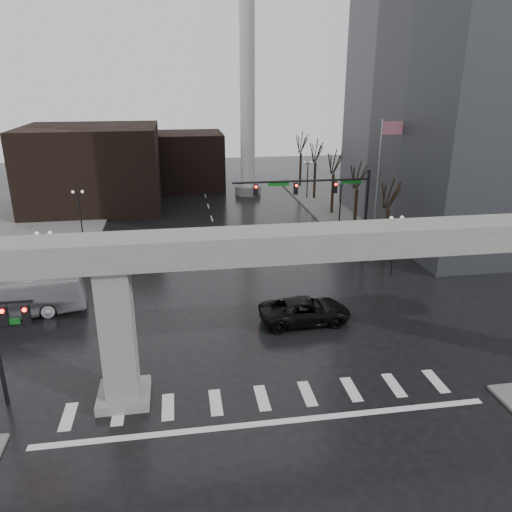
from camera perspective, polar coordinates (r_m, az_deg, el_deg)
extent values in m
plane|color=black|center=(27.56, 0.34, -14.71)|extent=(160.00, 160.00, 0.00)
cube|color=slate|center=(67.34, 17.53, 5.55)|extent=(28.00, 36.00, 0.15)
cube|color=gray|center=(23.95, 0.38, 1.26)|extent=(48.00, 2.20, 1.40)
cube|color=gray|center=(25.61, -15.48, -8.84)|extent=(1.60, 1.60, 7.30)
cube|color=gray|center=(27.36, -14.82, -15.12)|extent=(2.60, 2.60, 0.50)
cube|color=#5D5D62|center=(58.11, 26.39, 23.27)|extent=(22.00, 26.00, 42.00)
cube|color=black|center=(66.07, -18.12, 9.61)|extent=(16.00, 14.00, 10.00)
cube|color=black|center=(75.32, -7.75, 10.77)|extent=(10.00, 10.00, 8.00)
cylinder|color=silver|center=(69.09, -1.00, 19.31)|extent=(2.00, 2.00, 30.00)
cylinder|color=gray|center=(70.70, -0.93, 7.55)|extent=(3.60, 3.60, 1.20)
cylinder|color=black|center=(45.88, 12.44, 4.68)|extent=(0.24, 0.24, 8.00)
cylinder|color=black|center=(43.34, 5.25, 8.54)|extent=(12.00, 0.18, 0.18)
cube|color=black|center=(44.30, 9.03, 7.76)|extent=(0.35, 0.30, 1.00)
cube|color=black|center=(43.36, 4.58, 7.68)|extent=(0.35, 0.30, 1.00)
cube|color=black|center=(42.68, -0.04, 7.55)|extent=(0.35, 0.30, 1.00)
sphere|color=#FF0C05|center=(44.07, 9.12, 8.09)|extent=(0.20, 0.20, 0.20)
cube|color=#0C5814|center=(44.69, 10.91, 8.35)|extent=(1.80, 0.05, 0.35)
cube|color=#0C5814|center=(42.94, 2.63, 8.22)|extent=(1.80, 0.05, 0.35)
cylinder|color=black|center=(26.27, -26.24, -4.78)|extent=(2.00, 0.14, 0.14)
cube|color=black|center=(26.65, -26.85, -6.08)|extent=(0.35, 0.30, 1.00)
cube|color=black|center=(26.35, -24.78, -6.03)|extent=(0.35, 0.30, 1.00)
cube|color=#0C5814|center=(26.82, -26.94, -6.76)|extent=(1.60, 0.05, 0.30)
cylinder|color=silver|center=(49.13, 13.69, 7.97)|extent=(0.12, 0.12, 12.00)
cube|color=red|center=(48.78, 15.32, 13.95)|extent=(2.00, 0.03, 1.20)
cylinder|color=black|center=(42.38, 15.46, 0.90)|extent=(0.14, 0.14, 4.80)
cube|color=black|center=(41.71, 15.75, 3.96)|extent=(0.90, 0.06, 0.06)
sphere|color=silver|center=(41.47, 15.21, 4.21)|extent=(0.32, 0.32, 0.32)
sphere|color=silver|center=(41.84, 16.34, 4.24)|extent=(0.32, 0.32, 0.32)
cylinder|color=black|center=(54.87, 9.59, 5.60)|extent=(0.14, 0.14, 4.80)
cube|color=black|center=(54.36, 9.73, 8.00)|extent=(0.90, 0.06, 0.06)
sphere|color=silver|center=(54.18, 9.29, 8.21)|extent=(0.32, 0.32, 0.32)
sphere|color=silver|center=(54.46, 10.20, 8.21)|extent=(0.32, 0.32, 0.32)
cylinder|color=black|center=(67.96, 5.89, 8.50)|extent=(0.14, 0.14, 4.80)
cube|color=black|center=(67.54, 5.96, 10.46)|extent=(0.90, 0.06, 0.06)
sphere|color=silver|center=(67.39, 5.59, 10.62)|extent=(0.32, 0.32, 0.32)
sphere|color=silver|center=(67.62, 6.34, 10.63)|extent=(0.32, 0.32, 0.32)
cylinder|color=black|center=(39.94, -22.64, -1.10)|extent=(0.14, 0.14, 4.80)
cube|color=black|center=(39.22, -23.09, 2.11)|extent=(0.90, 0.06, 0.06)
sphere|color=silver|center=(39.28, -23.76, 2.34)|extent=(0.32, 0.32, 0.32)
sphere|color=silver|center=(39.06, -22.49, 2.43)|extent=(0.32, 0.32, 0.32)
cylinder|color=black|center=(53.01, -19.41, 4.24)|extent=(0.14, 0.14, 4.80)
cube|color=black|center=(52.48, -19.70, 6.71)|extent=(0.90, 0.06, 0.06)
sphere|color=silver|center=(52.52, -20.21, 6.88)|extent=(0.32, 0.32, 0.32)
sphere|color=silver|center=(52.35, -19.24, 6.96)|extent=(0.32, 0.32, 0.32)
cylinder|color=black|center=(66.46, -17.45, 7.44)|extent=(0.14, 0.14, 4.80)
cube|color=black|center=(66.04, -17.66, 9.43)|extent=(0.90, 0.06, 0.06)
sphere|color=silver|center=(66.07, -18.07, 9.57)|extent=(0.32, 0.32, 0.32)
sphere|color=silver|center=(65.94, -17.29, 9.63)|extent=(0.32, 0.32, 0.32)
cylinder|color=black|center=(46.28, 14.60, 2.41)|extent=(0.34, 0.34, 4.55)
cylinder|color=black|center=(45.35, 15.00, 6.92)|extent=(0.12, 1.52, 2.98)
cylinder|color=black|center=(45.82, 15.43, 6.70)|extent=(0.83, 1.14, 2.51)
cylinder|color=black|center=(53.39, 11.27, 5.02)|extent=(0.34, 0.34, 4.66)
cylinder|color=black|center=(52.57, 11.55, 9.05)|extent=(0.12, 1.55, 3.05)
cylinder|color=black|center=(53.02, 11.96, 8.85)|extent=(0.85, 1.16, 2.57)
cylinder|color=black|center=(60.73, 8.72, 7.00)|extent=(0.34, 0.34, 4.76)
cylinder|color=black|center=(60.00, 8.92, 10.64)|extent=(0.12, 1.59, 3.11)
cylinder|color=black|center=(60.42, 9.29, 10.45)|extent=(0.86, 1.18, 2.62)
cylinder|color=black|center=(68.21, 6.71, 8.54)|extent=(0.34, 0.34, 4.87)
cylinder|color=black|center=(67.55, 6.85, 11.87)|extent=(0.12, 1.62, 3.18)
cylinder|color=black|center=(67.96, 7.20, 11.69)|extent=(0.88, 1.20, 2.68)
cylinder|color=black|center=(75.80, 5.09, 9.77)|extent=(0.34, 0.34, 4.97)
cylinder|color=black|center=(75.20, 5.19, 12.83)|extent=(0.12, 1.65, 3.25)
cylinder|color=black|center=(75.60, 5.51, 12.66)|extent=(0.89, 1.23, 2.74)
imported|color=black|center=(33.75, 5.64, -6.23)|extent=(6.25, 3.09, 1.70)
imported|color=#98989D|center=(38.17, -26.92, -4.21)|extent=(10.83, 3.98, 2.95)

